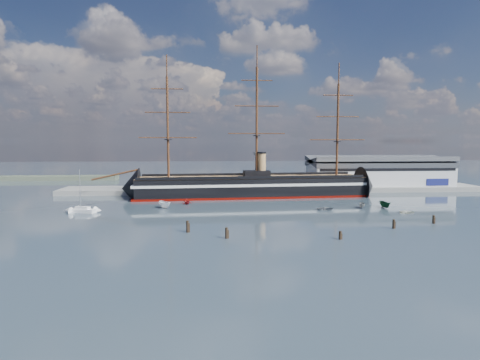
{
  "coord_description": "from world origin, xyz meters",
  "views": [
    {
      "loc": [
        -19.14,
        -94.84,
        21.66
      ],
      "look_at": [
        -8.59,
        35.0,
        9.0
      ],
      "focal_mm": 30.0,
      "sensor_mm": 36.0,
      "label": 1
    }
  ],
  "objects": [
    {
      "name": "motorboat_b",
      "position": [
        17.79,
        27.31,
        0.0
      ],
      "size": [
        1.35,
        3.24,
        1.5
      ],
      "primitive_type": "imported",
      "rotation": [
        0.0,
        0.0,
        1.55
      ],
      "color": "gray",
      "rests_on": "ground"
    },
    {
      "name": "warship",
      "position": [
        -3.8,
        60.0,
        4.04
      ],
      "size": [
        113.33,
        21.45,
        53.94
      ],
      "rotation": [
        0.0,
        0.0,
        0.06
      ],
      "color": "black",
      "rests_on": "ground"
    },
    {
      "name": "motorboat_e",
      "position": [
        40.84,
        19.85,
        0.0
      ],
      "size": [
        2.01,
        2.98,
        1.29
      ],
      "primitive_type": "imported",
      "rotation": [
        0.0,
        0.0,
        1.21
      ],
      "color": "white",
      "rests_on": "ground"
    },
    {
      "name": "warehouse",
      "position": [
        58.0,
        80.0,
        7.98
      ],
      "size": [
        63.0,
        21.0,
        11.6
      ],
      "color": "#B7BABC",
      "rests_on": "ground"
    },
    {
      "name": "motorboat_c",
      "position": [
        30.77,
        29.93,
        0.0
      ],
      "size": [
        5.68,
        3.65,
        2.13
      ],
      "primitive_type": "imported",
      "rotation": [
        0.0,
        0.0,
        -0.35
      ],
      "color": "slate",
      "rests_on": "ground"
    },
    {
      "name": "sailboat",
      "position": [
        -57.15,
        29.08,
        0.84
      ],
      "size": [
        8.53,
        5.22,
        13.15
      ],
      "rotation": [
        0.0,
        0.0,
        -0.37
      ],
      "color": "white",
      "rests_on": "ground"
    },
    {
      "name": "quay",
      "position": [
        10.0,
        76.0,
        0.0
      ],
      "size": [
        180.0,
        18.0,
        2.0
      ],
      "primitive_type": "cube",
      "color": "slate",
      "rests_on": "ground"
    },
    {
      "name": "motorboat_a",
      "position": [
        -32.99,
        34.61,
        0.0
      ],
      "size": [
        7.75,
        6.11,
        2.96
      ],
      "primitive_type": "imported",
      "rotation": [
        0.0,
        0.0,
        0.54
      ],
      "color": "white",
      "rests_on": "ground"
    },
    {
      "name": "piling_near_right",
      "position": [
        26.88,
        -0.29,
        0.0
      ],
      "size": [
        0.64,
        0.64,
        3.02
      ],
      "primitive_type": "cylinder",
      "color": "black",
      "rests_on": "ground"
    },
    {
      "name": "quay_tower",
      "position": [
        3.0,
        73.0,
        9.75
      ],
      "size": [
        5.0,
        5.0,
        15.0
      ],
      "color": "silver",
      "rests_on": "ground"
    },
    {
      "name": "motorboat_f",
      "position": [
        38.24,
        29.42,
        0.0
      ],
      "size": [
        6.92,
        2.76,
        2.73
      ],
      "primitive_type": "imported",
      "rotation": [
        0.0,
        0.0,
        0.04
      ],
      "color": "#0D341B",
      "rests_on": "ground"
    },
    {
      "name": "piling_far_right",
      "position": [
        40.18,
        4.72,
        0.0
      ],
      "size": [
        0.64,
        0.64,
        2.89
      ],
      "primitive_type": "cylinder",
      "color": "black",
      "rests_on": "ground"
    },
    {
      "name": "ground",
      "position": [
        0.0,
        40.0,
        0.0
      ],
      "size": [
        600.0,
        600.0,
        0.0
      ],
      "primitive_type": "plane",
      "color": "#293A46",
      "rests_on": "ground"
    },
    {
      "name": "piling_extra",
      "position": [
        -24.01,
        -0.47,
        0.0
      ],
      "size": [
        0.64,
        0.64,
        3.53
      ],
      "primitive_type": "cylinder",
      "color": "black",
      "rests_on": "ground"
    },
    {
      "name": "piling_near_mid",
      "position": [
        9.98,
        -10.03,
        0.0
      ],
      "size": [
        0.64,
        0.64,
        2.58
      ],
      "primitive_type": "cylinder",
      "color": "black",
      "rests_on": "ground"
    },
    {
      "name": "piling_near_left",
      "position": [
        -15.04,
        -7.18,
        0.0
      ],
      "size": [
        0.64,
        0.64,
        3.22
      ],
      "primitive_type": "cylinder",
      "color": "black",
      "rests_on": "ground"
    },
    {
      "name": "motorboat_d",
      "position": [
        -26.35,
        42.79,
        0.0
      ],
      "size": [
        6.58,
        4.65,
        2.21
      ],
      "primitive_type": "imported",
      "rotation": [
        0.0,
        0.0,
        0.38
      ],
      "color": "maroon",
      "rests_on": "ground"
    }
  ]
}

